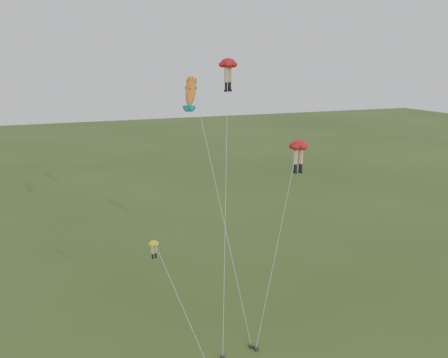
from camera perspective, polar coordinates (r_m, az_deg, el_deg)
name	(u,v)px	position (r m, az deg, el deg)	size (l,w,h in m)	color
ground	(228,351)	(39.19, 0.51, -19.10)	(300.00, 300.00, 0.00)	#314A1A
legs_kite_red_high	(228,68)	(44.11, 0.46, 12.55)	(6.29, 12.39, 21.27)	red
legs_kite_red_mid	(298,149)	(41.57, 8.47, 3.39)	(7.25, 6.42, 14.71)	red
legs_kite_yellow	(158,254)	(36.50, -7.56, -8.47)	(3.01, 5.98, 8.44)	yellow
fish_kite	(191,92)	(39.31, -3.79, 9.84)	(3.26, 8.56, 20.13)	yellow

